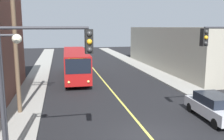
{
  "coord_description": "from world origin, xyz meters",
  "views": [
    {
      "loc": [
        -4.64,
        -11.74,
        5.88
      ],
      "look_at": [
        0.0,
        9.83,
        2.0
      ],
      "focal_mm": 39.28,
      "sensor_mm": 36.0,
      "label": 1
    }
  ],
  "objects_px": {
    "utility_pole_near": "(15,34)",
    "traffic_signal_left_corner": "(40,67)",
    "street_lamp_left": "(8,78)",
    "city_bus": "(76,63)",
    "fire_hydrant": "(215,98)",
    "parked_car_silver": "(214,106)"
  },
  "relations": [
    {
      "from": "utility_pole_near",
      "to": "traffic_signal_left_corner",
      "type": "height_order",
      "value": "utility_pole_near"
    },
    {
      "from": "utility_pole_near",
      "to": "street_lamp_left",
      "type": "relative_size",
      "value": 1.74
    },
    {
      "from": "city_bus",
      "to": "utility_pole_near",
      "type": "distance_m",
      "value": 12.58
    },
    {
      "from": "city_bus",
      "to": "fire_hydrant",
      "type": "distance_m",
      "value": 15.65
    },
    {
      "from": "traffic_signal_left_corner",
      "to": "utility_pole_near",
      "type": "bearing_deg",
      "value": 106.26
    },
    {
      "from": "city_bus",
      "to": "utility_pole_near",
      "type": "relative_size",
      "value": 1.28
    },
    {
      "from": "city_bus",
      "to": "utility_pole_near",
      "type": "height_order",
      "value": "utility_pole_near"
    },
    {
      "from": "city_bus",
      "to": "street_lamp_left",
      "type": "bearing_deg",
      "value": -102.83
    },
    {
      "from": "city_bus",
      "to": "street_lamp_left",
      "type": "xyz_separation_m",
      "value": [
        -3.94,
        -17.32,
        1.92
      ]
    },
    {
      "from": "city_bus",
      "to": "street_lamp_left",
      "type": "distance_m",
      "value": 17.86
    },
    {
      "from": "utility_pole_near",
      "to": "parked_car_silver",
      "type": "bearing_deg",
      "value": -16.02
    },
    {
      "from": "traffic_signal_left_corner",
      "to": "parked_car_silver",
      "type": "bearing_deg",
      "value": 18.09
    },
    {
      "from": "fire_hydrant",
      "to": "traffic_signal_left_corner",
      "type": "bearing_deg",
      "value": -154.29
    },
    {
      "from": "traffic_signal_left_corner",
      "to": "fire_hydrant",
      "type": "height_order",
      "value": "traffic_signal_left_corner"
    },
    {
      "from": "city_bus",
      "to": "fire_hydrant",
      "type": "bearing_deg",
      "value": -51.41
    },
    {
      "from": "utility_pole_near",
      "to": "traffic_signal_left_corner",
      "type": "relative_size",
      "value": 1.59
    },
    {
      "from": "city_bus",
      "to": "fire_hydrant",
      "type": "relative_size",
      "value": 14.53
    },
    {
      "from": "city_bus",
      "to": "traffic_signal_left_corner",
      "type": "height_order",
      "value": "traffic_signal_left_corner"
    },
    {
      "from": "parked_car_silver",
      "to": "street_lamp_left",
      "type": "bearing_deg",
      "value": -167.55
    },
    {
      "from": "traffic_signal_left_corner",
      "to": "fire_hydrant",
      "type": "xyz_separation_m",
      "value": [
        12.26,
        5.9,
        -3.72
      ]
    },
    {
      "from": "utility_pole_near",
      "to": "traffic_signal_left_corner",
      "type": "distance_m",
      "value": 7.31
    },
    {
      "from": "utility_pole_near",
      "to": "traffic_signal_left_corner",
      "type": "bearing_deg",
      "value": -73.74
    }
  ]
}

